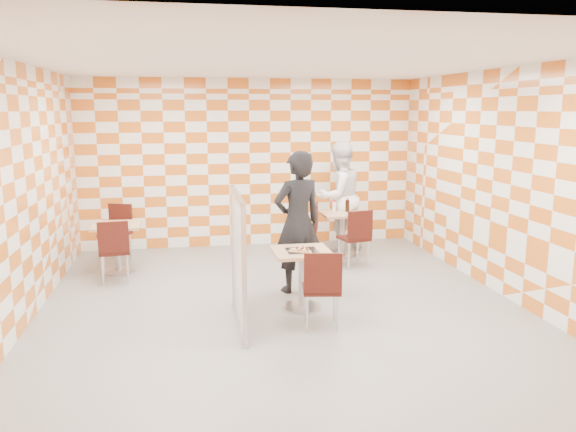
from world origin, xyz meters
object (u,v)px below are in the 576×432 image
Objects in this scene: sport_bottle at (334,206)px; soda_bottle at (347,205)px; chair_empty_near at (114,246)px; main_table at (302,269)px; chair_main_front at (322,284)px; chair_second_front at (357,234)px; partition at (238,259)px; chair_second_side at (310,226)px; man_dark at (298,222)px; second_table at (342,227)px; man_white at (339,197)px; chair_empty_far at (118,228)px; empty_table at (117,240)px.

sport_bottle is 0.87× the size of soda_bottle.
chair_empty_near is at bearing -163.27° from sport_bottle.
main_table is at bearing -113.24° from sport_bottle.
chair_main_front is (0.08, -0.73, 0.04)m from main_table.
chair_second_front is 2.93m from partition.
man_dark reaches higher than chair_second_side.
second_table is at bearing 92.32° from chair_second_front.
sport_bottle is (1.01, 3.27, 0.29)m from chair_main_front.
chair_second_front is at bearing 64.63° from man_white.
partition is 3.52m from sport_bottle.
man_white reaches higher than chair_second_side.
man_white is at bearing 71.82° from chair_main_front.
chair_main_front is at bearing -110.88° from soda_bottle.
chair_empty_far is at bearing 175.61° from sport_bottle.
chair_second_front is (1.14, 2.40, 0.00)m from chair_main_front.
man_white reaches higher than partition.
chair_empty_far is 4.62× the size of sport_bottle.
chair_empty_far is at bearing 131.70° from main_table.
chair_empty_near is 0.48× the size of man_dark.
chair_second_side is at bearing 131.83° from chair_second_front.
sport_bottle reaches higher than chair_empty_near.
man_dark reaches higher than chair_empty_near.
chair_second_front is (0.03, -0.72, 0.04)m from second_table.
chair_second_front is 0.90m from chair_second_side.
soda_bottle reaches higher than empty_table.
partition is (-2.02, -2.81, 0.28)m from second_table.
main_table is at bearing -126.32° from chair_second_front.
chair_main_front is 3.44m from sport_bottle.
chair_main_front is at bearing -83.48° from main_table.
man_dark reaches higher than man_white.
second_table is at bearing 14.03° from chair_empty_near.
man_dark reaches higher than soda_bottle.
man_white is (0.01, 1.12, 0.41)m from chair_second_front.
chair_main_front is 1.00× the size of chair_second_front.
second_table is (1.20, 2.39, 0.00)m from main_table.
man_dark is at bearing -124.35° from soda_bottle.
chair_empty_near is at bearing -165.97° from second_table.
man_white is at bearing 57.28° from partition.
soda_bottle is (0.68, 0.14, 0.31)m from chair_second_side.
chair_main_front is (2.52, -2.80, 0.04)m from empty_table.
soda_bottle is at bearing 69.12° from chair_main_front.
main_table and second_table have the same top height.
partition is (1.69, -3.24, 0.25)m from chair_empty_far.
chair_main_front is 1.00× the size of chair_empty_near.
chair_empty_far is (-2.59, 3.55, 0.00)m from chair_main_front.
chair_second_front and chair_empty_far have the same top height.
man_dark is at bearing 36.33° from man_white.
man_white reaches higher than chair_second_front.
soda_bottle reaches higher than chair_second_side.
chair_second_front is 1.55m from man_dark.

